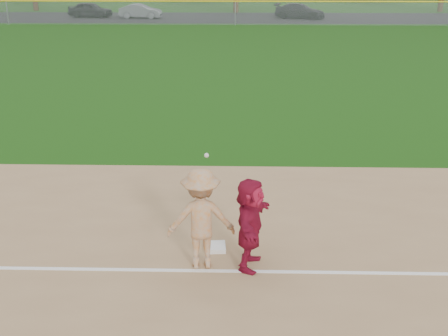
{
  "coord_description": "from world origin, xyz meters",
  "views": [
    {
      "loc": [
        0.3,
        -10.3,
        5.81
      ],
      "look_at": [
        0.0,
        1.5,
        1.3
      ],
      "focal_mm": 45.0,
      "sensor_mm": 36.0,
      "label": 1
    }
  ],
  "objects_px": {
    "first_base": "(215,247)",
    "car_left": "(90,10)",
    "base_runner": "(250,224)",
    "car_right": "(300,11)",
    "car_mid": "(141,11)"
  },
  "relations": [
    {
      "from": "first_base",
      "to": "car_right",
      "type": "xyz_separation_m",
      "value": [
        6.31,
        45.31,
        0.64
      ]
    },
    {
      "from": "base_runner",
      "to": "car_left",
      "type": "distance_m",
      "value": 48.8
    },
    {
      "from": "base_runner",
      "to": "car_mid",
      "type": "relative_size",
      "value": 0.46
    },
    {
      "from": "first_base",
      "to": "base_runner",
      "type": "relative_size",
      "value": 0.23
    },
    {
      "from": "car_mid",
      "to": "car_right",
      "type": "distance_m",
      "value": 15.28
    },
    {
      "from": "first_base",
      "to": "base_runner",
      "type": "distance_m",
      "value": 1.31
    },
    {
      "from": "base_runner",
      "to": "car_right",
      "type": "bearing_deg",
      "value": 3.43
    },
    {
      "from": "first_base",
      "to": "car_left",
      "type": "relative_size",
      "value": 0.1
    },
    {
      "from": "base_runner",
      "to": "car_right",
      "type": "distance_m",
      "value": 46.3
    },
    {
      "from": "car_left",
      "to": "car_right",
      "type": "height_order",
      "value": "car_left"
    },
    {
      "from": "first_base",
      "to": "car_right",
      "type": "height_order",
      "value": "car_right"
    },
    {
      "from": "first_base",
      "to": "car_mid",
      "type": "relative_size",
      "value": 0.11
    },
    {
      "from": "base_runner",
      "to": "car_mid",
      "type": "xyz_separation_m",
      "value": [
        -9.68,
        45.72,
        -0.28
      ]
    },
    {
      "from": "first_base",
      "to": "car_mid",
      "type": "height_order",
      "value": "car_mid"
    },
    {
      "from": "car_mid",
      "to": "car_right",
      "type": "relative_size",
      "value": 0.84
    }
  ]
}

